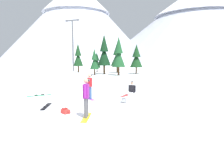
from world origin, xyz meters
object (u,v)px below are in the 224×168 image
Objects in this scene: snowboarder_midground at (90,86)px; ski_lift_tower at (73,42)px; snowboarder_background at (131,90)px; pine_tree_short at (78,57)px; backpack_grey at (124,100)px; pine_tree_young at (94,61)px; pine_tree_tall at (117,56)px; snowboarder_foreground at (86,97)px; pine_tree_broad at (136,58)px; pine_tree_slender at (119,54)px; pine_tree_twin at (104,53)px; loose_snowboard_near_left at (46,106)px; loose_snowboard_far_spare at (39,95)px; backpack_red at (65,111)px; pine_tree_leaning at (97,61)px.

ski_lift_tower is at bearing 124.39° from snowboarder_midground.
pine_tree_short is (-17.75, 21.56, 2.90)m from snowboarder_background.
snowboarder_midground is 2.64m from backpack_grey.
pine_tree_young is (-9.53, 19.59, 1.55)m from snowboarder_midground.
ski_lift_tower reaches higher than pine_tree_tall.
pine_tree_broad is at bearing 100.96° from snowboarder_foreground.
pine_tree_slender is at bearing -107.60° from pine_tree_broad.
pine_tree_twin is at bearing 111.73° from snowboarder_midground.
snowboarder_midground is 3.34m from loose_snowboard_near_left.
pine_tree_tall is (-4.50, 1.85, 0.41)m from pine_tree_broad.
snowboarder_background is 3.22m from backpack_grey.
loose_snowboard_far_spare is (-4.03, -0.31, -0.89)m from snowboarder_midground.
snowboarder_foreground is 1.61m from backpack_red.
pine_tree_twin is 1.72× the size of pine_tree_leaning.
pine_tree_twin reaches higher than pine_tree_tall.
loose_snowboard_far_spare is (-2.84, 2.69, 0.00)m from loose_snowboard_near_left.
backpack_grey is at bearing -60.75° from pine_tree_leaning.
pine_tree_short is at bearing 158.82° from pine_tree_twin.
pine_tree_broad is 0.85× the size of pine_tree_slender.
pine_tree_tall is at bearing 105.97° from backpack_red.
pine_tree_twin reaches higher than backpack_grey.
loose_snowboard_far_spare is at bearing -74.53° from pine_tree_young.
backpack_grey is at bearing -5.19° from snowboarder_midground.
snowboarder_background is 6.76m from loose_snowboard_near_left.
pine_tree_tall reaches higher than snowboarder_background.
loose_snowboard_far_spare is at bearing -175.66° from snowboarder_midground.
pine_tree_tall is at bearing 8.96° from pine_tree_leaning.
pine_tree_tall reaches higher than loose_snowboard_far_spare.
snowboarder_background is 0.41× the size of pine_tree_young.
backpack_red is 32.35m from pine_tree_tall.
pine_tree_broad reaches higher than backpack_red.
ski_lift_tower is (-10.48, 6.21, 2.64)m from pine_tree_twin.
ski_lift_tower is at bearing 138.91° from pine_tree_young.
snowboarder_background is 23.20m from pine_tree_broad.
pine_tree_twin is at bearing 68.57° from pine_tree_young.
backpack_grey is (0.51, 3.84, -0.84)m from snowboarder_foreground.
snowboarder_midground reaches higher than loose_snowboard_far_spare.
snowboarder_background is at bearing -66.88° from pine_tree_slender.
snowboarder_foreground is 7.05m from snowboarder_background.
backpack_red is at bearing -75.95° from pine_tree_slender.
pine_tree_leaning reaches higher than backpack_red.
pine_tree_tall is (1.35, 7.55, 0.92)m from pine_tree_young.
pine_tree_slender is 0.90× the size of pine_tree_twin.
pine_tree_twin is at bearing -51.34° from pine_tree_leaning.
backpack_grey is at bearing -58.70° from pine_tree_young.
backpack_grey is at bearing 0.67° from loose_snowboard_far_spare.
pine_tree_slender is (-7.34, 17.19, 3.15)m from snowboarder_background.
pine_tree_twin is at bearing 112.46° from snowboarder_foreground.
pine_tree_short is (-15.73, 24.51, 2.33)m from snowboarder_midground.
snowboarder_foreground is at bearing -56.57° from ski_lift_tower.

